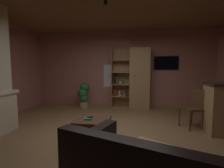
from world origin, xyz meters
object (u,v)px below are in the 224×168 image
at_px(table_book_1, 90,117).
at_px(bookshelf_cabinet, 137,79).
at_px(potted_floor_plant, 84,94).
at_px(dining_chair, 194,106).
at_px(table_book_0, 88,119).
at_px(wall_mounted_tv, 166,63).
at_px(coffee_table, 93,124).

bearing_deg(table_book_1, bookshelf_cabinet, 73.96).
distance_m(bookshelf_cabinet, potted_floor_plant, 1.95).
distance_m(table_book_1, potted_floor_plant, 2.85).
bearing_deg(potted_floor_plant, dining_chair, -24.89).
xyz_separation_m(table_book_0, dining_chair, (2.21, 1.23, 0.05)).
bearing_deg(table_book_1, wall_mounted_tv, 59.75).
bearing_deg(potted_floor_plant, table_book_0, -70.03).
bearing_deg(coffee_table, bookshelf_cabinet, 74.79).
xyz_separation_m(coffee_table, wall_mounted_tv, (1.79, 3.15, 1.22)).
bearing_deg(bookshelf_cabinet, table_book_0, -106.14).
bearing_deg(potted_floor_plant, table_book_1, -69.40).
distance_m(dining_chair, potted_floor_plant, 3.53).
relative_size(bookshelf_cabinet, coffee_table, 3.38).
height_order(coffee_table, wall_mounted_tv, wall_mounted_tv).
relative_size(potted_floor_plant, wall_mounted_tv, 1.10).
distance_m(bookshelf_cabinet, table_book_0, 3.16).
distance_m(coffee_table, dining_chair, 2.46).
relative_size(coffee_table, table_book_0, 5.24).
bearing_deg(bookshelf_cabinet, coffee_table, -105.21).
distance_m(table_book_0, dining_chair, 2.53).
distance_m(potted_floor_plant, wall_mounted_tv, 3.09).
height_order(table_book_0, wall_mounted_tv, wall_mounted_tv).
xyz_separation_m(table_book_0, wall_mounted_tv, (1.86, 3.20, 1.11)).
distance_m(table_book_0, potted_floor_plant, 2.89).
xyz_separation_m(table_book_0, table_book_1, (0.02, 0.04, 0.02)).
xyz_separation_m(coffee_table, dining_chair, (2.15, 1.18, 0.16)).
xyz_separation_m(coffee_table, potted_floor_plant, (-1.05, 2.67, 0.12)).
distance_m(table_book_1, wall_mounted_tv, 3.81).
height_order(potted_floor_plant, wall_mounted_tv, wall_mounted_tv).
bearing_deg(dining_chair, table_book_0, -150.93).
bearing_deg(wall_mounted_tv, dining_chair, -79.70).
relative_size(bookshelf_cabinet, wall_mounted_tv, 2.53).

